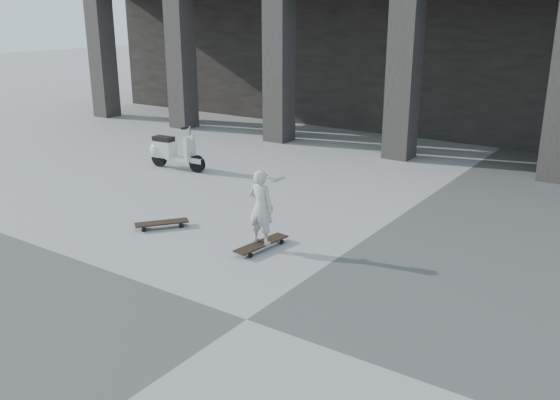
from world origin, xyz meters
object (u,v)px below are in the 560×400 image
Objects in this scene: longboard at (261,244)px; child at (261,207)px; skateboard_spare at (162,223)px; scooter at (168,150)px.

child is at bearing -83.10° from longboard.
child reaches higher than longboard.
skateboard_spare is 4.02m from scooter.
skateboard_spare is 0.72× the size of child.
skateboard_spare is at bearing 4.55° from child.
longboard is at bearing -35.52° from scooter.
longboard is at bearing -46.71° from skateboard_spare.
scooter reaches higher than skateboard_spare.
longboard is 5.39m from scooter.
longboard is 1.23× the size of skateboard_spare.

